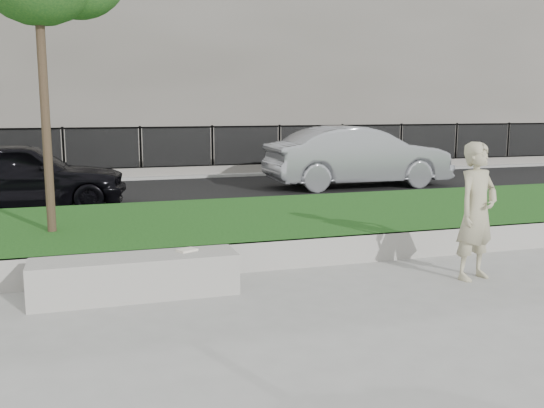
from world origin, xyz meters
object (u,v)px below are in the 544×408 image
object	(u,v)px
stone_bench	(136,277)
man	(477,211)
car_dark	(21,175)
book	(187,250)
car_silver	(358,157)

from	to	relation	value
stone_bench	man	size ratio (longest dim) A/B	1.34
stone_bench	car_dark	bearing A→B (deg)	104.88
book	car_silver	xyz separation A→B (m)	(5.96, 7.82, 0.36)
book	car_silver	world-z (taller)	car_silver
book	car_dark	xyz separation A→B (m)	(-2.40, 6.60, 0.27)
stone_bench	man	xyz separation A→B (m)	(4.23, -0.53, 0.64)
car_dark	car_silver	xyz separation A→B (m)	(8.36, 1.22, 0.09)
man	car_dark	xyz separation A→B (m)	(-6.01, 7.22, -0.11)
stone_bench	man	world-z (taller)	man
car_silver	car_dark	bearing A→B (deg)	98.50
stone_bench	car_dark	distance (m)	6.93
car_silver	book	bearing A→B (deg)	142.86
car_dark	car_silver	bearing A→B (deg)	-78.40
stone_bench	book	distance (m)	0.68
car_dark	car_silver	size ratio (longest dim) A/B	0.86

